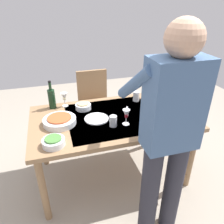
% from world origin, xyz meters
% --- Properties ---
extents(ground_plane, '(6.00, 6.00, 0.00)m').
position_xyz_m(ground_plane, '(0.00, 0.00, 0.00)').
color(ground_plane, '#9E9384').
extents(dining_table, '(1.55, 0.90, 0.74)m').
position_xyz_m(dining_table, '(0.00, 0.00, 0.66)').
color(dining_table, '#93704C').
rests_on(dining_table, ground_plane).
extents(chair_near, '(0.40, 0.40, 0.91)m').
position_xyz_m(chair_near, '(0.01, -0.83, 0.53)').
color(chair_near, brown).
rests_on(chair_near, ground_plane).
extents(person_server, '(0.42, 0.61, 1.69)m').
position_xyz_m(person_server, '(-0.19, 0.71, 0.96)').
color(person_server, '#2D2D38').
rests_on(person_server, ground_plane).
extents(wine_bottle, '(0.07, 0.07, 0.30)m').
position_xyz_m(wine_bottle, '(0.54, -0.35, 0.85)').
color(wine_bottle, black).
rests_on(wine_bottle, dining_table).
extents(wine_glass_left, '(0.07, 0.07, 0.15)m').
position_xyz_m(wine_glass_left, '(0.42, -0.36, 0.84)').
color(wine_glass_left, white).
rests_on(wine_glass_left, dining_table).
extents(wine_glass_right, '(0.07, 0.07, 0.15)m').
position_xyz_m(wine_glass_right, '(-0.08, 0.17, 0.84)').
color(wine_glass_right, white).
rests_on(wine_glass_right, dining_table).
extents(water_cup_near_left, '(0.07, 0.07, 0.10)m').
position_xyz_m(water_cup_near_left, '(0.04, 0.17, 0.79)').
color(water_cup_near_left, silver).
rests_on(water_cup_near_left, dining_table).
extents(water_cup_near_right, '(0.07, 0.07, 0.09)m').
position_xyz_m(water_cup_near_right, '(-0.58, -0.10, 0.78)').
color(water_cup_near_right, silver).
rests_on(water_cup_near_right, dining_table).
extents(water_cup_far_left, '(0.07, 0.07, 0.11)m').
position_xyz_m(water_cup_far_left, '(-0.36, -0.27, 0.79)').
color(water_cup_far_left, silver).
rests_on(water_cup_far_left, dining_table).
extents(serving_bowl_pasta, '(0.30, 0.30, 0.07)m').
position_xyz_m(serving_bowl_pasta, '(0.50, -0.01, 0.77)').
color(serving_bowl_pasta, silver).
rests_on(serving_bowl_pasta, dining_table).
extents(side_bowl_salad, '(0.18, 0.18, 0.07)m').
position_xyz_m(side_bowl_salad, '(0.57, 0.31, 0.77)').
color(side_bowl_salad, silver).
rests_on(side_bowl_salad, dining_table).
extents(side_bowl_bread, '(0.16, 0.16, 0.07)m').
position_xyz_m(side_bowl_bread, '(0.24, -0.23, 0.77)').
color(side_bowl_bread, silver).
rests_on(side_bowl_bread, dining_table).
extents(dinner_plate_near, '(0.23, 0.23, 0.01)m').
position_xyz_m(dinner_plate_near, '(0.16, 0.01, 0.74)').
color(dinner_plate_near, silver).
rests_on(dinner_plate_near, dining_table).
extents(dinner_plate_far, '(0.23, 0.23, 0.01)m').
position_xyz_m(dinner_plate_far, '(-0.50, 0.21, 0.74)').
color(dinner_plate_far, silver).
rests_on(dinner_plate_far, dining_table).
extents(table_knife, '(0.08, 0.19, 0.00)m').
position_xyz_m(table_knife, '(-0.18, -0.06, 0.74)').
color(table_knife, silver).
rests_on(table_knife, dining_table).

